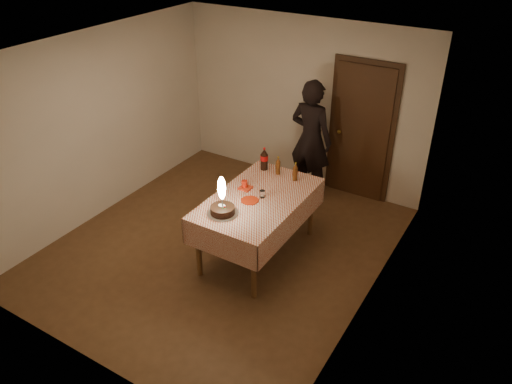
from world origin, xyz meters
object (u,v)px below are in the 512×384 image
at_px(red_cup, 244,184).
at_px(photographer, 311,140).
at_px(amber_bottle_right, 295,172).
at_px(red_plate, 250,200).
at_px(dining_table, 258,205).
at_px(amber_bottle_left, 278,166).
at_px(clear_cup, 262,194).
at_px(cola_bottle, 264,159).
at_px(birthday_cake, 222,205).

relative_size(red_cup, photographer, 0.05).
bearing_deg(amber_bottle_right, red_plate, -107.35).
relative_size(red_plate, red_cup, 2.20).
relative_size(dining_table, photographer, 0.94).
relative_size(red_plate, amber_bottle_left, 0.86).
xyz_separation_m(clear_cup, cola_bottle, (-0.35, 0.65, 0.11)).
bearing_deg(red_plate, cola_bottle, 108.42).
height_order(birthday_cake, amber_bottle_left, birthday_cake).
bearing_deg(amber_bottle_left, photographer, 91.86).
height_order(red_plate, photographer, photographer).
xyz_separation_m(birthday_cake, amber_bottle_left, (0.08, 1.18, 0.00)).
xyz_separation_m(cola_bottle, amber_bottle_left, (0.22, -0.02, -0.03)).
height_order(red_plate, clear_cup, clear_cup).
relative_size(cola_bottle, photographer, 0.17).
bearing_deg(red_plate, amber_bottle_left, 93.06).
relative_size(amber_bottle_right, photographer, 0.14).
bearing_deg(dining_table, red_cup, 157.30).
bearing_deg(cola_bottle, amber_bottle_right, -6.46).
xyz_separation_m(birthday_cake, red_plate, (0.12, 0.40, -0.11)).
distance_m(cola_bottle, photographer, 1.07).
xyz_separation_m(dining_table, birthday_cake, (-0.17, -0.52, 0.23)).
bearing_deg(photographer, red_cup, -95.14).
xyz_separation_m(birthday_cake, amber_bottle_right, (0.35, 1.15, 0.00)).
relative_size(dining_table, amber_bottle_right, 6.75).
height_order(dining_table, clear_cup, clear_cup).
bearing_deg(photographer, birthday_cake, -91.14).
height_order(red_plate, red_cup, red_cup).
bearing_deg(clear_cup, red_plate, -119.58).
distance_m(birthday_cake, cola_bottle, 1.21).
bearing_deg(amber_bottle_right, birthday_cake, -107.12).
xyz_separation_m(red_cup, amber_bottle_right, (0.45, 0.51, 0.07)).
bearing_deg(photographer, amber_bottle_left, -88.14).
distance_m(dining_table, birthday_cake, 0.59).
xyz_separation_m(dining_table, amber_bottle_right, (0.19, 0.62, 0.23)).
xyz_separation_m(cola_bottle, photographer, (0.19, 1.05, -0.08)).
relative_size(dining_table, red_cup, 17.20).
bearing_deg(photographer, amber_bottle_right, -74.40).
bearing_deg(red_cup, photographer, 84.86).
distance_m(amber_bottle_left, photographer, 1.07).
bearing_deg(red_plate, red_cup, 133.81).
bearing_deg(clear_cup, dining_table, -139.70).
relative_size(clear_cup, photographer, 0.05).
relative_size(amber_bottle_left, amber_bottle_right, 1.00).
distance_m(red_cup, photographer, 1.62).
relative_size(cola_bottle, amber_bottle_left, 1.25).
relative_size(dining_table, clear_cup, 19.11).
distance_m(dining_table, red_cup, 0.33).
distance_m(birthday_cake, photographer, 2.25).
xyz_separation_m(red_plate, amber_bottle_left, (-0.04, 0.78, 0.11)).
distance_m(dining_table, amber_bottle_right, 0.69).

